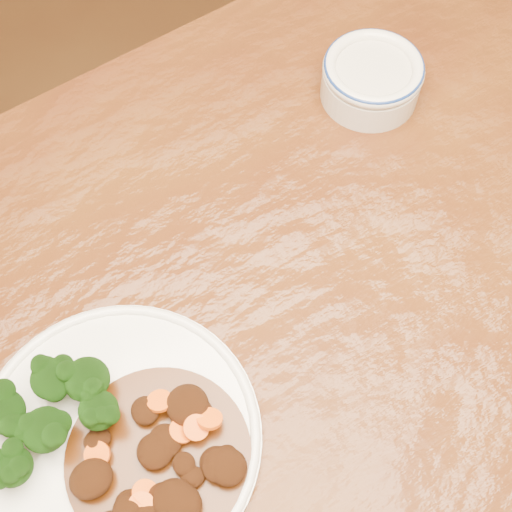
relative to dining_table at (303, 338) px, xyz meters
name	(u,v)px	position (x,y,z in m)	size (l,w,h in m)	color
ground	(284,461)	(0.00, 0.00, -0.67)	(4.00, 4.00, 0.00)	#452111
dining_table	(303,338)	(0.00, 0.00, 0.00)	(1.60, 1.09, 0.75)	#532C0E
dinner_plate	(117,439)	(-0.24, -0.04, 0.09)	(0.29, 0.29, 0.02)	white
broccoli_florets	(51,409)	(-0.28, 0.01, 0.12)	(0.13, 0.11, 0.05)	#7E9D51
mince_stew	(163,470)	(-0.21, -0.09, 0.10)	(0.18, 0.18, 0.03)	#431D07
dip_bowl	(372,78)	(0.22, 0.24, 0.11)	(0.13, 0.13, 0.06)	silver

